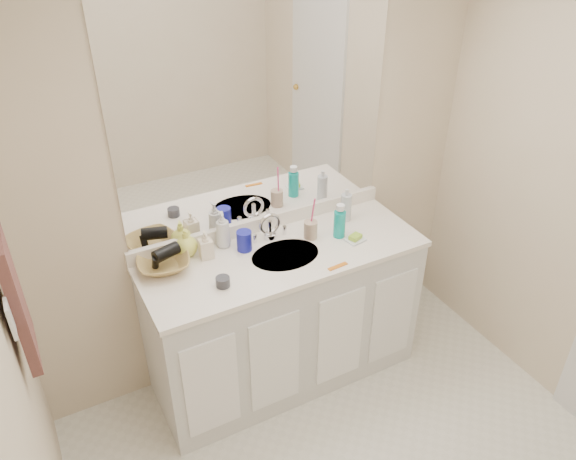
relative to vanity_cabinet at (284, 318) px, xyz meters
The scene contains 23 objects.
wall_back 0.82m from the vanity_cabinet, 90.00° to the left, with size 2.60×0.02×2.40m, color beige.
vanity_cabinet is the anchor object (origin of this frame).
countertop 0.44m from the vanity_cabinet, ahead, with size 1.52×0.57×0.03m, color white.
backsplash 0.56m from the vanity_cabinet, 90.00° to the left, with size 1.52×0.03×0.08m, color white.
sink_basin 0.44m from the vanity_cabinet, 90.00° to the right, with size 0.37×0.37×0.02m, color beige.
faucet 0.53m from the vanity_cabinet, 90.00° to the left, with size 0.02×0.02×0.11m, color silver.
mirror 1.17m from the vanity_cabinet, 90.00° to the left, with size 1.48×0.01×1.20m, color white.
blue_mug 0.55m from the vanity_cabinet, 143.42° to the left, with size 0.08×0.08×0.11m, color #171BA3.
tan_cup 0.55m from the vanity_cabinet, 17.26° to the left, with size 0.07×0.07×0.10m, color tan.
toothbrush 0.64m from the vanity_cabinet, 16.48° to the left, with size 0.01×0.01×0.19m, color #EE3E7E.
mouthwash_bottle 0.63m from the vanity_cabinet, ahead, with size 0.06×0.06×0.15m, color #0DA29A.
clear_pump_bottle 0.73m from the vanity_cabinet, 15.66° to the left, with size 0.06×0.06×0.16m, color silver.
soap_dish 0.61m from the vanity_cabinet, 11.59° to the right, with size 0.10×0.08×0.01m, color white.
green_soap 0.63m from the vanity_cabinet, 11.59° to the right, with size 0.07×0.05×0.02m, color #9DCE32.
orange_comb 0.55m from the vanity_cabinet, 52.22° to the right, with size 0.11×0.02×0.00m, color orange.
dark_jar 0.63m from the vanity_cabinet, 164.07° to the right, with size 0.07×0.07×0.05m, color #313238.
soap_bottle_white 0.65m from the vanity_cabinet, 140.19° to the left, with size 0.08×0.08×0.21m, color silver.
soap_bottle_cream 0.67m from the vanity_cabinet, 157.19° to the left, with size 0.07×0.07×0.15m, color #F5E3C8.
soap_bottle_yellow 0.73m from the vanity_cabinet, 153.63° to the left, with size 0.12×0.12×0.15m, color #F0F860.
wicker_basket 0.79m from the vanity_cabinet, 164.64° to the left, with size 0.26×0.26×0.06m, color #9E7C3F.
hair_dryer 0.81m from the vanity_cabinet, 164.13° to the left, with size 0.07×0.07×0.13m, color black.
hand_towel 1.52m from the vanity_cabinet, 168.69° to the right, with size 0.04×0.32×0.55m, color #422523.
switch_plate 1.61m from the vanity_cabinet, 160.52° to the right, with size 0.01×0.09×0.13m, color white.
Camera 1 is at (-1.12, -1.13, 2.56)m, focal length 35.00 mm.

